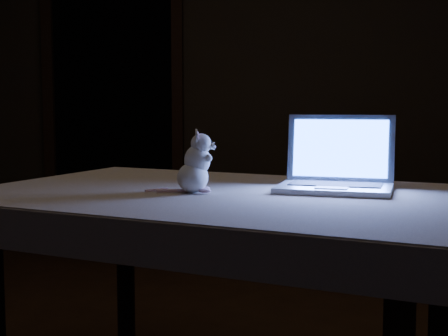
# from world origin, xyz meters

# --- Properties ---
(back_wall) EXTENTS (4.50, 0.04, 2.60)m
(back_wall) POSITION_xyz_m (0.00, 2.50, 1.30)
(back_wall) COLOR black
(back_wall) RESTS_ON ground
(doorway) EXTENTS (1.06, 0.36, 2.13)m
(doorway) POSITION_xyz_m (-1.10, 2.50, 1.06)
(doorway) COLOR black
(doorway) RESTS_ON back_wall
(table) EXTENTS (1.59, 1.29, 0.74)m
(table) POSITION_xyz_m (0.04, -0.32, 0.37)
(table) COLOR black
(table) RESTS_ON floor
(tablecloth) EXTENTS (1.61, 1.20, 0.11)m
(tablecloth) POSITION_xyz_m (0.09, -0.32, 0.69)
(tablecloth) COLOR beige
(tablecloth) RESTS_ON table
(laptop) EXTENTS (0.38, 0.35, 0.23)m
(laptop) POSITION_xyz_m (0.37, -0.28, 0.86)
(laptop) COLOR #B4B4B8
(laptop) RESTS_ON tablecloth
(plush_mouse) EXTENTS (0.14, 0.14, 0.19)m
(plush_mouse) POSITION_xyz_m (-0.05, -0.35, 0.84)
(plush_mouse) COLOR white
(plush_mouse) RESTS_ON tablecloth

